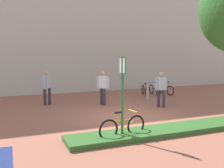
% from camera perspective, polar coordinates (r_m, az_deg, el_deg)
% --- Properties ---
extents(ground_plane, '(60.00, 60.00, 0.00)m').
position_cam_1_polar(ground_plane, '(11.05, 3.75, -7.08)').
color(ground_plane, '#9E5B47').
extents(building_facade, '(28.00, 1.20, 10.00)m').
position_cam_1_polar(building_facade, '(18.33, -7.34, 14.20)').
color(building_facade, beige).
rests_on(building_facade, ground).
extents(planter_strip, '(7.00, 1.10, 0.16)m').
position_cam_1_polar(planter_strip, '(9.22, 12.16, -9.59)').
color(planter_strip, '#336028').
rests_on(planter_strip, ground).
extents(parking_sign_post, '(0.08, 0.36, 2.55)m').
position_cam_1_polar(parking_sign_post, '(8.05, 2.25, -0.34)').
color(parking_sign_post, '#2D7238').
rests_on(parking_sign_post, ground).
extents(bike_at_sign, '(1.67, 0.43, 0.86)m').
position_cam_1_polar(bike_at_sign, '(8.41, 2.30, -9.16)').
color(bike_at_sign, black).
rests_on(bike_at_sign, ground).
extents(bike_rack_cluster, '(2.11, 1.64, 0.83)m').
position_cam_1_polar(bike_rack_cluster, '(16.64, 9.15, -1.16)').
color(bike_rack_cluster, '#99999E').
rests_on(bike_rack_cluster, ground).
extents(bollard_steel, '(0.16, 0.16, 0.90)m').
position_cam_1_polar(bollard_steel, '(15.05, 7.62, -1.61)').
color(bollard_steel, '#ADADB2').
rests_on(bollard_steel, ground).
extents(person_shirt_blue, '(0.56, 0.46, 1.72)m').
position_cam_1_polar(person_shirt_blue, '(13.34, -1.96, -0.34)').
color(person_shirt_blue, '#383342').
rests_on(person_shirt_blue, ground).
extents(person_casual_tan, '(0.61, 0.34, 1.72)m').
position_cam_1_polar(person_casual_tan, '(12.98, 10.54, -0.66)').
color(person_casual_tan, '#383342').
rests_on(person_casual_tan, ground).
extents(person_shirt_white, '(0.42, 0.52, 1.72)m').
position_cam_1_polar(person_shirt_white, '(13.72, -13.78, -0.33)').
color(person_shirt_white, '#2D2D38').
rests_on(person_shirt_white, ground).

